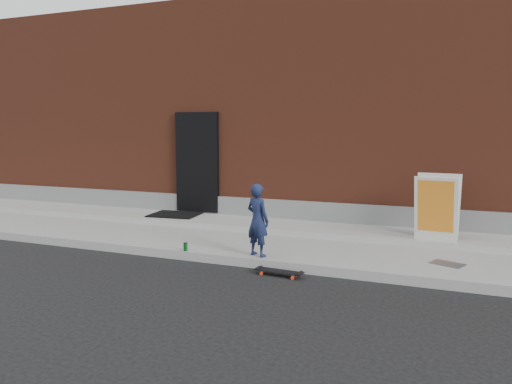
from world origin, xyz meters
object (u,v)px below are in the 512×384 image
at_px(child, 258,220).
at_px(soda_can, 186,247).
at_px(skateboard, 279,272).
at_px(pizza_sign, 437,207).

distance_m(child, soda_can, 1.34).
height_order(skateboard, pizza_sign, pizza_sign).
xyz_separation_m(child, pizza_sign, (2.59, 1.82, 0.10)).
bearing_deg(soda_can, skateboard, -9.30).
distance_m(child, pizza_sign, 3.17).
xyz_separation_m(child, skateboard, (0.51, -0.44, -0.66)).
distance_m(skateboard, pizza_sign, 3.17).
height_order(pizza_sign, soda_can, pizza_sign).
distance_m(child, skateboard, 0.95).
bearing_deg(skateboard, pizza_sign, 47.45).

